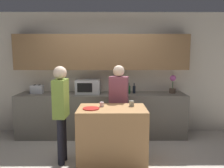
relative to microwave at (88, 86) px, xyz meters
name	(u,v)px	position (x,y,z in m)	size (l,w,h in m)	color
ground_plane	(98,167)	(0.30, -1.46, -1.09)	(14.00, 14.00, 0.00)	beige
back_wall	(102,65)	(0.30, 0.20, 0.45)	(6.40, 0.40, 2.70)	beige
back_counter	(102,115)	(0.30, -0.07, -0.62)	(3.60, 0.62, 0.94)	#6B665B
kitchen_island	(112,136)	(0.52, -1.32, -0.62)	(1.08, 0.67, 0.93)	#B27F4C
microwave	(88,86)	(0.00, 0.00, 0.00)	(0.52, 0.39, 0.30)	#B7BABC
toaster	(37,89)	(-1.11, 0.00, -0.06)	(0.26, 0.16, 0.18)	silver
potted_plant	(173,84)	(1.85, 0.00, 0.05)	(0.14, 0.14, 0.39)	brown
bottle_0	(119,90)	(0.67, -0.13, -0.05)	(0.07, 0.07, 0.25)	maroon
bottle_1	(124,90)	(0.78, -0.10, -0.06)	(0.08, 0.08, 0.24)	silver
bottle_2	(129,89)	(0.89, -0.06, -0.06)	(0.07, 0.07, 0.24)	#194723
bottle_3	(134,89)	(1.01, -0.01, -0.07)	(0.06, 0.06, 0.22)	black
plate_on_island	(91,108)	(0.19, -1.39, -0.15)	(0.26, 0.26, 0.01)	red
cup_0	(132,103)	(0.84, -1.21, -0.11)	(0.08, 0.08, 0.09)	#A5A392
cup_1	(102,104)	(0.35, -1.23, -0.12)	(0.07, 0.07, 0.08)	silver
person_left	(61,107)	(-0.30, -1.28, -0.14)	(0.21, 0.35, 1.59)	black
person_center	(119,100)	(0.64, -0.73, -0.15)	(0.37, 0.26, 1.58)	black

